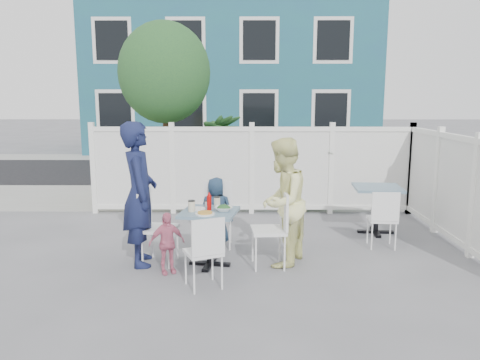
{
  "coord_description": "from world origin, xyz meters",
  "views": [
    {
      "loc": [
        -0.05,
        -6.04,
        2.12
      ],
      "look_at": [
        -0.1,
        0.07,
        1.04
      ],
      "focal_mm": 35.0,
      "sensor_mm": 36.0,
      "label": 1
    }
  ],
  "objects_px": {
    "main_table": "(209,223)",
    "spare_table": "(377,197)",
    "chair_back": "(218,209)",
    "man": "(139,194)",
    "boy": "(216,211)",
    "chair_left": "(153,221)",
    "utility_cabinet": "(146,163)",
    "toddler": "(167,243)",
    "woman": "(282,202)",
    "chair_near": "(205,248)",
    "chair_right": "(275,223)"
  },
  "relations": [
    {
      "from": "main_table",
      "to": "man",
      "type": "relative_size",
      "value": 0.43
    },
    {
      "from": "chair_left",
      "to": "chair_right",
      "type": "height_order",
      "value": "chair_right"
    },
    {
      "from": "man",
      "to": "woman",
      "type": "relative_size",
      "value": 1.12
    },
    {
      "from": "utility_cabinet",
      "to": "toddler",
      "type": "relative_size",
      "value": 1.86
    },
    {
      "from": "chair_right",
      "to": "chair_back",
      "type": "xyz_separation_m",
      "value": [
        -0.77,
        0.87,
        -0.03
      ]
    },
    {
      "from": "main_table",
      "to": "man",
      "type": "height_order",
      "value": "man"
    },
    {
      "from": "utility_cabinet",
      "to": "toddler",
      "type": "distance_m",
      "value": 4.76
    },
    {
      "from": "main_table",
      "to": "chair_left",
      "type": "xyz_separation_m",
      "value": [
        -0.73,
        0.09,
        -0.0
      ]
    },
    {
      "from": "utility_cabinet",
      "to": "chair_near",
      "type": "xyz_separation_m",
      "value": [
        1.69,
        -5.09,
        -0.22
      ]
    },
    {
      "from": "utility_cabinet",
      "to": "chair_left",
      "type": "relative_size",
      "value": 1.49
    },
    {
      "from": "man",
      "to": "toddler",
      "type": "xyz_separation_m",
      "value": [
        0.39,
        -0.34,
        -0.54
      ]
    },
    {
      "from": "utility_cabinet",
      "to": "toddler",
      "type": "height_order",
      "value": "utility_cabinet"
    },
    {
      "from": "spare_table",
      "to": "chair_right",
      "type": "distance_m",
      "value": 2.25
    },
    {
      "from": "spare_table",
      "to": "chair_near",
      "type": "xyz_separation_m",
      "value": [
        -2.52,
        -2.22,
        -0.1
      ]
    },
    {
      "from": "woman",
      "to": "boy",
      "type": "relative_size",
      "value": 1.65
    },
    {
      "from": "chair_back",
      "to": "man",
      "type": "bearing_deg",
      "value": 39.48
    },
    {
      "from": "main_table",
      "to": "spare_table",
      "type": "height_order",
      "value": "spare_table"
    },
    {
      "from": "chair_left",
      "to": "chair_right",
      "type": "distance_m",
      "value": 1.56
    },
    {
      "from": "woman",
      "to": "chair_right",
      "type": "bearing_deg",
      "value": -21.83
    },
    {
      "from": "toddler",
      "to": "boy",
      "type": "bearing_deg",
      "value": 40.17
    },
    {
      "from": "chair_back",
      "to": "toddler",
      "type": "relative_size",
      "value": 1.22
    },
    {
      "from": "chair_back",
      "to": "man",
      "type": "xyz_separation_m",
      "value": [
        -0.94,
        -0.78,
        0.38
      ]
    },
    {
      "from": "utility_cabinet",
      "to": "main_table",
      "type": "height_order",
      "value": "utility_cabinet"
    },
    {
      "from": "chair_right",
      "to": "man",
      "type": "height_order",
      "value": "man"
    },
    {
      "from": "boy",
      "to": "utility_cabinet",
      "type": "bearing_deg",
      "value": -62.11
    },
    {
      "from": "main_table",
      "to": "chair_back",
      "type": "distance_m",
      "value": 0.84
    },
    {
      "from": "chair_left",
      "to": "woman",
      "type": "distance_m",
      "value": 1.67
    },
    {
      "from": "chair_near",
      "to": "boy",
      "type": "height_order",
      "value": "boy"
    },
    {
      "from": "chair_left",
      "to": "toddler",
      "type": "height_order",
      "value": "chair_left"
    },
    {
      "from": "chair_near",
      "to": "toddler",
      "type": "xyz_separation_m",
      "value": [
        -0.51,
        0.49,
        -0.11
      ]
    },
    {
      "from": "man",
      "to": "utility_cabinet",
      "type": "bearing_deg",
      "value": -2.44
    },
    {
      "from": "spare_table",
      "to": "chair_left",
      "type": "relative_size",
      "value": 0.81
    },
    {
      "from": "woman",
      "to": "main_table",
      "type": "bearing_deg",
      "value": -61.71
    },
    {
      "from": "utility_cabinet",
      "to": "chair_left",
      "type": "xyz_separation_m",
      "value": [
        0.95,
        -4.24,
        -0.16
      ]
    },
    {
      "from": "toddler",
      "to": "chair_right",
      "type": "bearing_deg",
      "value": -14.95
    },
    {
      "from": "man",
      "to": "toddler",
      "type": "distance_m",
      "value": 0.74
    },
    {
      "from": "main_table",
      "to": "boy",
      "type": "xyz_separation_m",
      "value": [
        0.03,
        0.91,
        -0.06
      ]
    },
    {
      "from": "spare_table",
      "to": "chair_right",
      "type": "height_order",
      "value": "chair_right"
    },
    {
      "from": "chair_near",
      "to": "man",
      "type": "relative_size",
      "value": 0.46
    },
    {
      "from": "toddler",
      "to": "chair_near",
      "type": "bearing_deg",
      "value": -69.35
    },
    {
      "from": "spare_table",
      "to": "main_table",
      "type": "bearing_deg",
      "value": -150.03
    },
    {
      "from": "main_table",
      "to": "spare_table",
      "type": "xyz_separation_m",
      "value": [
        2.53,
        1.46,
        0.03
      ]
    },
    {
      "from": "man",
      "to": "chair_near",
      "type": "bearing_deg",
      "value": -145.75
    },
    {
      "from": "utility_cabinet",
      "to": "woman",
      "type": "relative_size",
      "value": 0.87
    },
    {
      "from": "man",
      "to": "boy",
      "type": "height_order",
      "value": "man"
    },
    {
      "from": "utility_cabinet",
      "to": "boy",
      "type": "distance_m",
      "value": 3.83
    },
    {
      "from": "chair_right",
      "to": "chair_near",
      "type": "xyz_separation_m",
      "value": [
        -0.82,
        -0.74,
        -0.08
      ]
    },
    {
      "from": "chair_left",
      "to": "toddler",
      "type": "distance_m",
      "value": 0.46
    },
    {
      "from": "boy",
      "to": "woman",
      "type": "bearing_deg",
      "value": 137.76
    },
    {
      "from": "chair_back",
      "to": "woman",
      "type": "relative_size",
      "value": 0.57
    }
  ]
}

